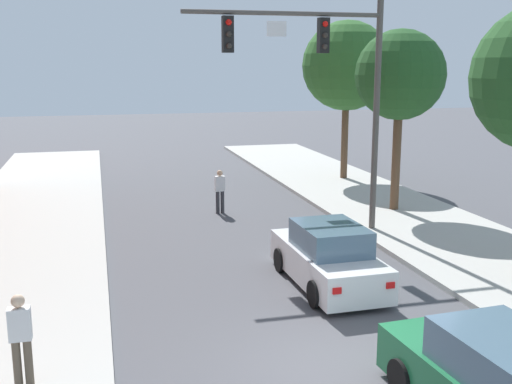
# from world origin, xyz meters

# --- Properties ---
(ground_plane) EXTENTS (120.00, 120.00, 0.00)m
(ground_plane) POSITION_xyz_m (0.00, 0.00, 0.00)
(ground_plane) COLOR #4C4C51
(traffic_signal_mast) EXTENTS (6.29, 0.38, 7.50)m
(traffic_signal_mast) POSITION_xyz_m (2.84, 8.52, 5.33)
(traffic_signal_mast) COLOR #514C47
(traffic_signal_mast) RESTS_ON sidewalk_right
(car_lead_white) EXTENTS (1.90, 4.27, 1.60)m
(car_lead_white) POSITION_xyz_m (1.37, 4.18, 0.72)
(car_lead_white) COLOR silver
(car_lead_white) RESTS_ON ground
(pedestrian_sidewalk_left_walker) EXTENTS (0.36, 0.22, 1.64)m
(pedestrian_sidewalk_left_walker) POSITION_xyz_m (-5.47, 0.53, 1.06)
(pedestrian_sidewalk_left_walker) COLOR brown
(pedestrian_sidewalk_left_walker) RESTS_ON sidewalk_left
(pedestrian_crossing_road) EXTENTS (0.36, 0.22, 1.64)m
(pedestrian_crossing_road) POSITION_xyz_m (0.24, 12.37, 0.91)
(pedestrian_crossing_road) COLOR #333338
(pedestrian_crossing_road) RESTS_ON ground
(street_tree_second) EXTENTS (3.25, 3.25, 6.57)m
(street_tree_second) POSITION_xyz_m (6.57, 10.82, 5.06)
(street_tree_second) COLOR brown
(street_tree_second) RESTS_ON sidewalk_right
(street_tree_third) EXTENTS (4.12, 4.12, 7.30)m
(street_tree_third) POSITION_xyz_m (7.23, 17.33, 5.38)
(street_tree_third) COLOR brown
(street_tree_third) RESTS_ON sidewalk_right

